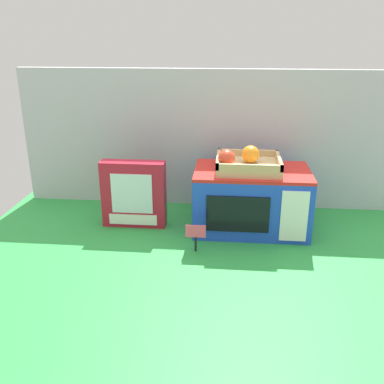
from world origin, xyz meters
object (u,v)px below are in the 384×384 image
at_px(food_groups_crate, 246,163).
at_px(cookie_set_box, 134,194).
at_px(price_sign, 196,234).
at_px(toy_microwave, 251,200).

height_order(food_groups_crate, cookie_set_box, food_groups_crate).
relative_size(food_groups_crate, price_sign, 2.35).
xyz_separation_m(toy_microwave, price_sign, (-0.19, -0.21, -0.05)).
bearing_deg(cookie_set_box, food_groups_crate, 0.70).
relative_size(toy_microwave, cookie_set_box, 1.65).
height_order(cookie_set_box, price_sign, cookie_set_box).
distance_m(food_groups_crate, price_sign, 0.33).
distance_m(toy_microwave, price_sign, 0.29).
bearing_deg(toy_microwave, food_groups_crate, -161.27).
height_order(toy_microwave, cookie_set_box, cookie_set_box).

